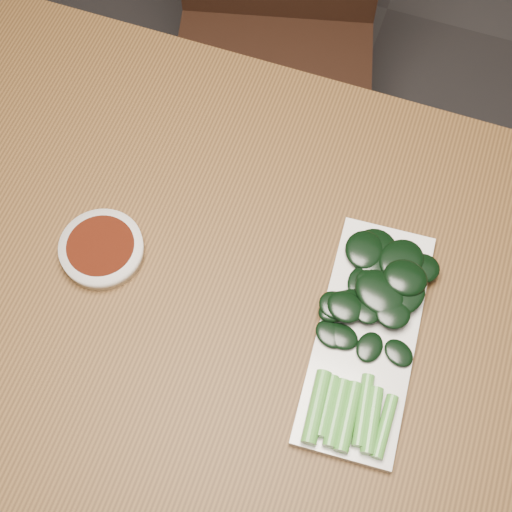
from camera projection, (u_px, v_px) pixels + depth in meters
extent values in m
plane|color=#2B2929|center=(241.00, 414.00, 1.67)|extent=(6.00, 6.00, 0.00)
cube|color=#4E3216|center=(231.00, 296.00, 1.01)|extent=(1.40, 0.80, 0.04)
cylinder|color=#4E3216|center=(18.00, 136.00, 1.57)|extent=(0.05, 0.05, 0.71)
cube|color=black|center=(271.00, 87.00, 1.54)|extent=(0.52, 0.52, 0.04)
cylinder|color=black|center=(184.00, 205.00, 1.67)|extent=(0.04, 0.04, 0.41)
cylinder|color=black|center=(342.00, 218.00, 1.66)|extent=(0.04, 0.04, 0.41)
cylinder|color=black|center=(203.00, 80.00, 1.83)|extent=(0.04, 0.04, 0.41)
cylinder|color=black|center=(347.00, 91.00, 1.81)|extent=(0.04, 0.04, 0.41)
cylinder|color=silver|center=(102.00, 250.00, 1.00)|extent=(0.12, 0.12, 0.03)
cylinder|color=#3B1005|center=(100.00, 246.00, 0.99)|extent=(0.10, 0.10, 0.00)
cube|color=silver|center=(366.00, 336.00, 0.95)|extent=(0.15, 0.34, 0.01)
cylinder|color=#489332|center=(316.00, 407.00, 0.89)|extent=(0.03, 0.10, 0.02)
cylinder|color=#489332|center=(327.00, 406.00, 0.90)|extent=(0.02, 0.08, 0.02)
cylinder|color=#489332|center=(337.00, 413.00, 0.89)|extent=(0.02, 0.09, 0.02)
cylinder|color=#489332|center=(348.00, 417.00, 0.89)|extent=(0.03, 0.09, 0.02)
cylinder|color=#489332|center=(363.00, 410.00, 0.89)|extent=(0.03, 0.09, 0.02)
cylinder|color=#489332|center=(372.00, 420.00, 0.89)|extent=(0.03, 0.09, 0.02)
cylinder|color=#489332|center=(385.00, 427.00, 0.89)|extent=(0.02, 0.08, 0.02)
ellipsoid|color=black|center=(393.00, 313.00, 0.94)|extent=(0.05, 0.05, 0.01)
ellipsoid|color=black|center=(368.00, 280.00, 0.96)|extent=(0.04, 0.03, 0.01)
ellipsoid|color=black|center=(406.00, 298.00, 0.95)|extent=(0.07, 0.07, 0.01)
ellipsoid|color=black|center=(334.00, 305.00, 0.95)|extent=(0.05, 0.05, 0.01)
ellipsoid|color=black|center=(364.00, 250.00, 0.99)|extent=(0.06, 0.07, 0.01)
ellipsoid|color=black|center=(401.00, 260.00, 0.98)|extent=(0.08, 0.09, 0.01)
ellipsoid|color=black|center=(388.00, 251.00, 1.00)|extent=(0.06, 0.05, 0.01)
ellipsoid|color=black|center=(380.00, 293.00, 0.95)|extent=(0.09, 0.09, 0.01)
ellipsoid|color=black|center=(368.00, 312.00, 0.94)|extent=(0.05, 0.05, 0.01)
ellipsoid|color=black|center=(422.00, 268.00, 0.98)|extent=(0.07, 0.06, 0.01)
ellipsoid|color=black|center=(405.00, 290.00, 0.96)|extent=(0.05, 0.03, 0.01)
ellipsoid|color=black|center=(343.00, 305.00, 0.95)|extent=(0.08, 0.08, 0.01)
ellipsoid|color=black|center=(345.00, 307.00, 0.95)|extent=(0.06, 0.06, 0.01)
ellipsoid|color=black|center=(359.00, 283.00, 0.97)|extent=(0.04, 0.05, 0.01)
ellipsoid|color=black|center=(374.00, 253.00, 0.99)|extent=(0.07, 0.08, 0.01)
ellipsoid|color=black|center=(369.00, 299.00, 0.96)|extent=(0.05, 0.06, 0.01)
ellipsoid|color=black|center=(405.00, 278.00, 0.96)|extent=(0.06, 0.05, 0.01)
ellipsoid|color=black|center=(405.00, 267.00, 0.98)|extent=(0.07, 0.07, 0.01)
ellipsoid|color=black|center=(330.00, 334.00, 0.94)|extent=(0.05, 0.05, 0.01)
ellipsoid|color=black|center=(341.00, 336.00, 0.94)|extent=(0.05, 0.04, 0.01)
ellipsoid|color=black|center=(370.00, 347.00, 0.93)|extent=(0.04, 0.05, 0.01)
ellipsoid|color=black|center=(399.00, 353.00, 0.93)|extent=(0.05, 0.05, 0.01)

